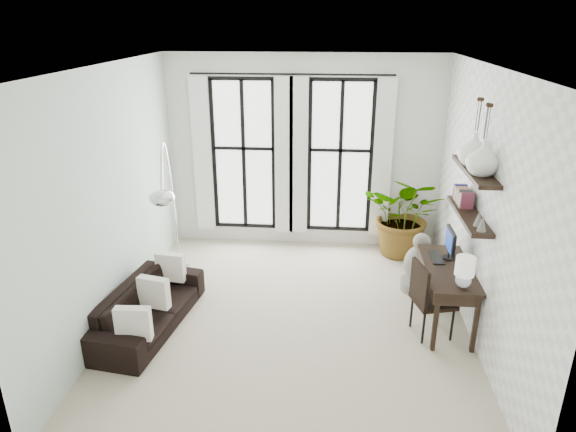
# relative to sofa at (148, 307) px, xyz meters

# --- Properties ---
(floor) EXTENTS (5.00, 5.00, 0.00)m
(floor) POSITION_rel_sofa_xyz_m (1.80, 0.31, -0.28)
(floor) COLOR #BCB195
(floor) RESTS_ON ground
(ceiling) EXTENTS (5.00, 5.00, 0.00)m
(ceiling) POSITION_rel_sofa_xyz_m (1.80, 0.31, 2.92)
(ceiling) COLOR white
(ceiling) RESTS_ON wall_back
(wall_left) EXTENTS (0.00, 5.00, 5.00)m
(wall_left) POSITION_rel_sofa_xyz_m (-0.45, 0.31, 1.32)
(wall_left) COLOR silver
(wall_left) RESTS_ON floor
(wall_right) EXTENTS (0.00, 5.00, 5.00)m
(wall_right) POSITION_rel_sofa_xyz_m (4.05, 0.31, 1.32)
(wall_right) COLOR white
(wall_right) RESTS_ON floor
(wall_back) EXTENTS (4.50, 0.00, 4.50)m
(wall_back) POSITION_rel_sofa_xyz_m (1.80, 2.81, 1.32)
(wall_back) COLOR white
(wall_back) RESTS_ON floor
(windows) EXTENTS (3.26, 0.13, 2.65)m
(windows) POSITION_rel_sofa_xyz_m (1.60, 2.74, 1.28)
(windows) COLOR white
(windows) RESTS_ON wall_back
(wall_shelves) EXTENTS (0.25, 1.30, 0.60)m
(wall_shelves) POSITION_rel_sofa_xyz_m (3.91, 0.46, 1.45)
(wall_shelves) COLOR black
(wall_shelves) RESTS_ON wall_right
(sofa) EXTENTS (1.02, 2.01, 0.56)m
(sofa) POSITION_rel_sofa_xyz_m (0.00, 0.00, 0.00)
(sofa) COLOR black
(sofa) RESTS_ON floor
(throw_pillows) EXTENTS (0.40, 1.52, 0.40)m
(throw_pillows) POSITION_rel_sofa_xyz_m (0.10, 0.00, 0.22)
(throw_pillows) COLOR silver
(throw_pillows) RESTS_ON sofa
(plant) EXTENTS (1.59, 1.51, 1.40)m
(plant) POSITION_rel_sofa_xyz_m (3.49, 2.46, 0.42)
(plant) COLOR #2D7228
(plant) RESTS_ON floor
(desk) EXTENTS (0.57, 1.35, 1.19)m
(desk) POSITION_rel_sofa_xyz_m (3.75, 0.37, 0.46)
(desk) COLOR black
(desk) RESTS_ON floor
(desk_chair) EXTENTS (0.56, 0.56, 0.97)m
(desk_chair) POSITION_rel_sofa_xyz_m (3.47, 0.13, 0.27)
(desk_chair) COLOR black
(desk_chair) RESTS_ON floor
(arc_lamp) EXTENTS (0.72, 1.95, 2.25)m
(arc_lamp) POSITION_rel_sofa_xyz_m (0.10, 0.86, 1.47)
(arc_lamp) COLOR silver
(arc_lamp) RESTS_ON floor
(buddha) EXTENTS (0.49, 0.49, 0.88)m
(buddha) POSITION_rel_sofa_xyz_m (3.56, 1.27, 0.09)
(buddha) COLOR gray
(buddha) RESTS_ON floor
(vase_a) EXTENTS (0.37, 0.37, 0.38)m
(vase_a) POSITION_rel_sofa_xyz_m (3.91, 0.17, 1.99)
(vase_a) COLOR white
(vase_a) RESTS_ON shelf_upper
(vase_b) EXTENTS (0.37, 0.37, 0.38)m
(vase_b) POSITION_rel_sofa_xyz_m (3.91, 0.57, 1.99)
(vase_b) COLOR white
(vase_b) RESTS_ON shelf_upper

